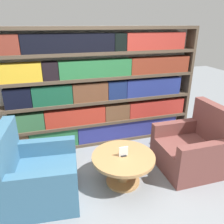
{
  "coord_description": "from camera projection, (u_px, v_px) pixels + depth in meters",
  "views": [
    {
      "loc": [
        -0.69,
        -2.18,
        1.98
      ],
      "look_at": [
        0.14,
        0.56,
        0.82
      ],
      "focal_mm": 35.0,
      "sensor_mm": 36.0,
      "label": 1
    }
  ],
  "objects": [
    {
      "name": "armchair_left",
      "position": [
        37.0,
        176.0,
        2.58
      ],
      "size": [
        0.93,
        0.9,
        0.94
      ],
      "rotation": [
        0.0,
        0.0,
        1.46
      ],
      "color": "#386684",
      "rests_on": "ground_plane"
    },
    {
      "name": "armchair_right",
      "position": [
        193.0,
        149.0,
        3.15
      ],
      "size": [
        0.85,
        0.82,
        0.94
      ],
      "rotation": [
        0.0,
        0.0,
        -1.58
      ],
      "color": "brown",
      "rests_on": "ground_plane"
    },
    {
      "name": "ground_plane",
      "position": [
        114.0,
        186.0,
        2.86
      ],
      "size": [
        14.0,
        14.0,
        0.0
      ],
      "primitive_type": "plane",
      "color": "gray"
    },
    {
      "name": "table_sign",
      "position": [
        123.0,
        152.0,
        2.77
      ],
      "size": [
        0.12,
        0.06,
        0.13
      ],
      "color": "black",
      "rests_on": "coffee_table"
    },
    {
      "name": "coffee_table",
      "position": [
        123.0,
        163.0,
        2.84
      ],
      "size": [
        0.82,
        0.82,
        0.41
      ],
      "color": "#AD7F4C",
      "rests_on": "ground_plane"
    },
    {
      "name": "bookshelf",
      "position": [
        94.0,
        91.0,
        3.6
      ],
      "size": [
        3.57,
        0.3,
        1.95
      ],
      "color": "silver",
      "rests_on": "ground_plane"
    }
  ]
}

